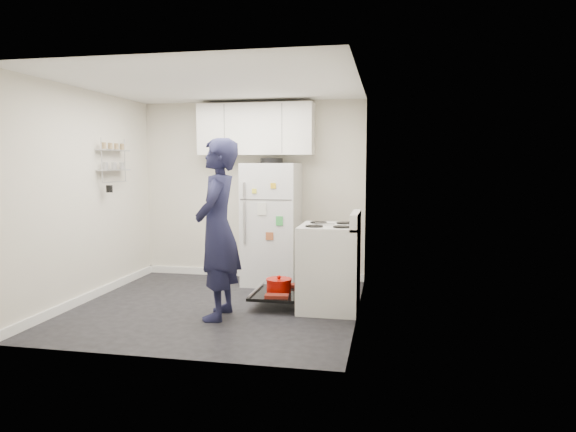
% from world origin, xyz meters
% --- Properties ---
extents(room, '(3.21, 3.21, 2.51)m').
position_xyz_m(room, '(-0.03, 0.03, 1.21)').
color(room, black).
rests_on(room, ground).
extents(electric_range, '(0.66, 0.76, 1.10)m').
position_xyz_m(electric_range, '(1.26, 0.15, 0.47)').
color(electric_range, silver).
rests_on(electric_range, ground).
extents(open_oven_door, '(0.55, 0.70, 0.23)m').
position_xyz_m(open_oven_door, '(0.68, 0.16, 0.19)').
color(open_oven_door, black).
rests_on(open_oven_door, ground).
extents(refrigerator, '(0.72, 0.74, 1.71)m').
position_xyz_m(refrigerator, '(0.36, 1.25, 0.83)').
color(refrigerator, silver).
rests_on(refrigerator, ground).
extents(upper_cabinets, '(1.60, 0.33, 0.70)m').
position_xyz_m(upper_cabinets, '(0.10, 1.43, 2.10)').
color(upper_cabinets, silver).
rests_on(upper_cabinets, room).
extents(wall_shelf_rack, '(0.14, 0.60, 0.61)m').
position_xyz_m(wall_shelf_rack, '(-1.52, 0.49, 1.68)').
color(wall_shelf_rack, '#B2B2B7').
rests_on(wall_shelf_rack, room).
extents(person, '(0.50, 0.72, 1.89)m').
position_xyz_m(person, '(0.16, -0.40, 0.95)').
color(person, '#191A38').
rests_on(person, ground).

